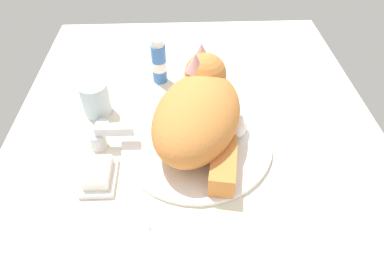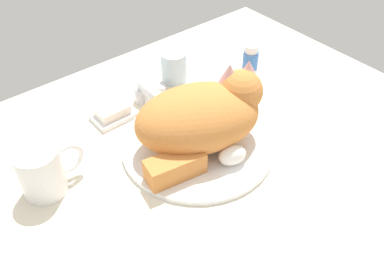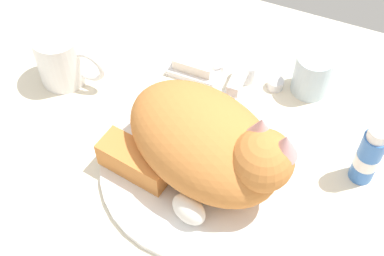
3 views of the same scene
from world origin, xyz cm
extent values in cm
cube|color=silver|center=(0.00, 0.00, -1.50)|extent=(110.00, 82.50, 3.00)
cylinder|color=white|center=(0.00, 0.00, 0.58)|extent=(31.72, 31.72, 1.17)
cylinder|color=silver|center=(0.00, 20.62, 1.87)|extent=(3.60, 3.60, 3.74)
cube|color=silver|center=(0.00, 16.68, 4.74)|extent=(2.00, 7.87, 2.00)
cylinder|color=silver|center=(-5.45, 20.62, 0.90)|extent=(2.80, 2.80, 1.80)
cylinder|color=silver|center=(5.45, 20.62, 0.90)|extent=(2.80, 2.80, 1.80)
ellipsoid|color=#D17F3D|center=(0.00, 0.00, 7.66)|extent=(29.63, 24.34, 12.98)
sphere|color=#D17F3D|center=(9.38, -2.20, 11.23)|extent=(11.51, 11.51, 8.94)
ellipsoid|color=white|center=(7.70, -1.57, 9.28)|extent=(7.17, 6.64, 4.92)
cone|color=#DB9E9E|center=(8.04, -0.03, 15.02)|extent=(5.18, 5.18, 4.02)
cone|color=#DB9E9E|center=(11.81, -1.44, 15.02)|extent=(5.18, 5.18, 4.02)
cube|color=#D17F3D|center=(-9.16, -4.47, 3.52)|extent=(12.02, 6.61, 4.71)
ellipsoid|color=white|center=(1.43, -8.88, 3.28)|extent=(6.51, 5.34, 4.24)
torus|color=white|center=(-24.36, 8.75, 4.98)|extent=(6.58, 1.00, 6.58)
cylinder|color=silver|center=(11.00, 22.48, 3.97)|extent=(6.36, 6.36, 7.94)
cube|color=white|center=(-8.88, 19.13, 0.60)|extent=(9.00, 6.40, 1.20)
cube|color=white|center=(-8.88, 19.13, 2.25)|extent=(6.99, 4.72, 2.09)
cylinder|color=#3870C6|center=(23.08, 8.34, 5.08)|extent=(3.68, 3.68, 10.16)
cylinder|color=white|center=(23.08, 8.34, 4.57)|extent=(3.76, 3.76, 2.54)
cylinder|color=white|center=(23.08, 8.34, 11.06)|extent=(3.13, 3.13, 1.80)
camera|label=1|loc=(-49.12, 3.01, 52.24)|focal=31.43mm
camera|label=2|loc=(-41.23, -48.93, 60.84)|focal=39.31mm
camera|label=3|loc=(16.40, -44.11, 74.53)|focal=52.56mm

